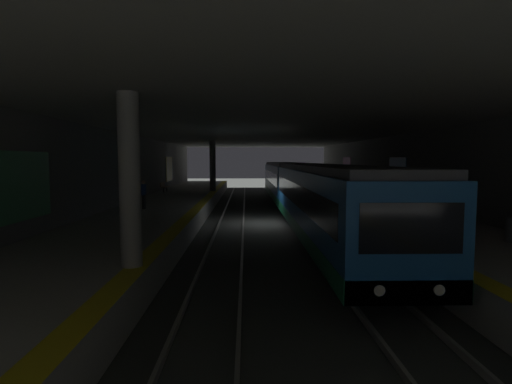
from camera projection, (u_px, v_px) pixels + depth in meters
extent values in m
plane|color=#383A38|center=(268.00, 224.00, 24.29)|extent=(120.00, 120.00, 0.00)
cube|color=gray|center=(316.00, 222.00, 24.36)|extent=(60.00, 0.09, 0.16)
cube|color=gray|center=(292.00, 222.00, 24.33)|extent=(60.00, 0.09, 0.16)
cube|color=gray|center=(243.00, 223.00, 24.25)|extent=(60.00, 0.09, 0.16)
cube|color=gray|center=(220.00, 223.00, 24.22)|extent=(60.00, 0.09, 0.16)
cube|color=#A8A59E|center=(375.00, 215.00, 24.42)|extent=(60.00, 5.30, 1.05)
cube|color=yellow|center=(337.00, 206.00, 24.32)|extent=(60.00, 0.60, 0.01)
cube|color=#A8A59E|center=(159.00, 216.00, 24.09)|extent=(60.00, 5.30, 1.05)
cube|color=yellow|center=(198.00, 207.00, 24.11)|extent=(60.00, 0.60, 0.01)
cube|color=slate|center=(423.00, 178.00, 24.31)|extent=(60.00, 0.50, 5.60)
cube|color=#338CCC|center=(397.00, 173.00, 27.73)|extent=(3.01, 0.06, 2.18)
cube|color=#BF4C8C|center=(347.00, 169.00, 41.67)|extent=(3.02, 0.06, 2.40)
cube|color=slate|center=(110.00, 178.00, 23.84)|extent=(60.00, 0.50, 5.60)
cube|color=#4CA566|center=(25.00, 186.00, 14.24)|extent=(3.38, 0.06, 2.44)
cube|color=gold|center=(132.00, 173.00, 27.66)|extent=(3.00, 0.06, 1.84)
cube|color=gold|center=(169.00, 169.00, 40.89)|extent=(3.13, 0.06, 2.48)
cube|color=#ADAAA3|center=(268.00, 127.00, 23.83)|extent=(60.00, 19.40, 0.40)
cylinder|color=gray|center=(130.00, 181.00, 10.44)|extent=(0.56, 0.56, 4.55)
cylinder|color=gray|center=(213.00, 166.00, 36.40)|extent=(0.56, 0.56, 4.55)
cube|color=#19569E|center=(327.00, 202.00, 17.32)|extent=(17.58, 2.80, 2.70)
cube|color=#14663D|center=(327.00, 226.00, 17.40)|extent=(17.58, 2.82, 0.56)
cube|color=black|center=(327.00, 194.00, 17.29)|extent=(16.17, 2.83, 0.90)
cube|color=#47474C|center=(328.00, 168.00, 17.20)|extent=(17.22, 2.58, 0.24)
cube|color=black|center=(358.00, 266.00, 12.62)|extent=(2.20, 1.64, 0.76)
cube|color=black|center=(309.00, 220.00, 22.25)|extent=(2.20, 1.64, 0.76)
cube|color=black|center=(411.00, 228.00, 8.51)|extent=(0.04, 2.24, 1.10)
cylinder|color=silver|center=(439.00, 290.00, 8.63)|extent=(0.04, 0.24, 0.24)
cylinder|color=silver|center=(380.00, 291.00, 8.60)|extent=(0.04, 0.24, 0.24)
cube|color=#19569E|center=(286.00, 180.00, 35.43)|extent=(17.58, 2.80, 2.70)
cube|color=#14663D|center=(286.00, 192.00, 35.51)|extent=(17.58, 2.82, 0.56)
cube|color=black|center=(286.00, 176.00, 35.40)|extent=(16.17, 2.83, 0.90)
cube|color=#47474C|center=(286.00, 164.00, 35.31)|extent=(17.22, 2.58, 0.24)
cube|color=black|center=(292.00, 203.00, 30.73)|extent=(2.20, 1.64, 0.76)
cube|color=black|center=(281.00, 193.00, 40.36)|extent=(2.20, 1.64, 0.76)
cylinder|color=#262628|center=(372.00, 194.00, 30.92)|extent=(0.08, 0.08, 0.42)
cylinder|color=#262628|center=(367.00, 192.00, 32.27)|extent=(0.08, 0.08, 0.42)
cube|color=olive|center=(370.00, 190.00, 31.58)|extent=(1.70, 0.44, 0.08)
cube|color=olive|center=(373.00, 187.00, 31.56)|extent=(1.70, 0.06, 0.40)
cylinder|color=#262628|center=(363.00, 191.00, 33.32)|extent=(0.08, 0.08, 0.42)
cylinder|color=#262628|center=(359.00, 190.00, 34.67)|extent=(0.08, 0.08, 0.42)
cube|color=olive|center=(361.00, 188.00, 33.98)|extent=(1.70, 0.44, 0.08)
cube|color=olive|center=(364.00, 185.00, 33.96)|extent=(1.70, 0.06, 0.40)
cylinder|color=#262628|center=(139.00, 199.00, 26.64)|extent=(0.08, 0.08, 0.42)
cylinder|color=#262628|center=(144.00, 197.00, 28.00)|extent=(0.08, 0.08, 0.42)
cube|color=olive|center=(142.00, 195.00, 27.30)|extent=(1.70, 0.44, 0.08)
cube|color=olive|center=(138.00, 192.00, 27.28)|extent=(1.70, 0.06, 0.40)
cylinder|color=#262628|center=(164.00, 190.00, 34.60)|extent=(0.08, 0.08, 0.42)
cylinder|color=#262628|center=(167.00, 189.00, 35.96)|extent=(0.08, 0.08, 0.42)
cube|color=olive|center=(165.00, 187.00, 35.26)|extent=(1.70, 0.44, 0.08)
cube|color=olive|center=(163.00, 184.00, 35.24)|extent=(1.70, 0.06, 0.40)
cylinder|color=#292929|center=(143.00, 202.00, 22.93)|extent=(0.16, 0.16, 0.83)
cylinder|color=#292929|center=(144.00, 202.00, 23.13)|extent=(0.16, 0.16, 0.83)
cube|color=#284C93|center=(144.00, 189.00, 22.97)|extent=(0.36, 0.22, 0.59)
cylinder|color=#284C93|center=(143.00, 191.00, 22.73)|extent=(0.10, 0.10, 0.56)
cylinder|color=#284C93|center=(145.00, 190.00, 23.23)|extent=(0.10, 0.10, 0.56)
sphere|color=tan|center=(143.00, 182.00, 22.94)|extent=(0.23, 0.23, 0.23)
cylinder|color=#262626|center=(421.00, 219.00, 16.54)|extent=(0.16, 0.16, 0.77)
cylinder|color=#262626|center=(419.00, 218.00, 16.74)|extent=(0.16, 0.16, 0.77)
cube|color=#333338|center=(420.00, 203.00, 16.59)|extent=(0.36, 0.22, 0.55)
cylinder|color=#333338|center=(423.00, 205.00, 16.35)|extent=(0.10, 0.10, 0.52)
cylinder|color=#333338|center=(418.00, 203.00, 16.84)|extent=(0.10, 0.10, 0.52)
sphere|color=tan|center=(421.00, 194.00, 16.56)|extent=(0.21, 0.21, 0.21)
cube|color=maroon|center=(130.00, 227.00, 15.63)|extent=(0.30, 0.20, 0.40)
cylinder|color=#595B5E|center=(512.00, 230.00, 13.71)|extent=(0.44, 0.44, 0.85)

